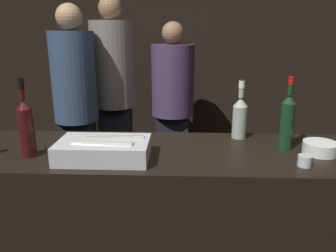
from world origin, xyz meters
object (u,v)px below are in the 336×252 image
red_wine_bottle_black_foil (26,126)px  person_grey_polo (76,101)px  ice_bin_with_bottles (105,149)px  candle_votive (305,161)px  red_wine_bottle_burgundy (287,120)px  white_wine_bottle (240,116)px  bowl_white (320,148)px  person_blond_tee (114,88)px  person_in_hoodie (173,99)px

red_wine_bottle_black_foil → person_grey_polo: size_ratio=0.22×
ice_bin_with_bottles → candle_votive: 0.92m
red_wine_bottle_burgundy → white_wine_bottle: (-0.21, 0.17, -0.02)m
bowl_white → red_wine_bottle_burgundy: 0.21m
bowl_white → person_blond_tee: size_ratio=0.09×
red_wine_bottle_burgundy → person_in_hoodie: (-0.62, 1.59, -0.22)m
red_wine_bottle_black_foil → white_wine_bottle: bearing=17.2°
bowl_white → red_wine_bottle_burgundy: bearing=157.3°
white_wine_bottle → red_wine_bottle_black_foil: bearing=-162.8°
person_blond_tee → bowl_white: bearing=-101.7°
red_wine_bottle_burgundy → person_in_hoodie: person_in_hoodie is taller
bowl_white → red_wine_bottle_burgundy: red_wine_bottle_burgundy is taller
ice_bin_with_bottles → bowl_white: size_ratio=2.58×
person_in_hoodie → person_grey_polo: 0.96m
ice_bin_with_bottles → person_grey_polo: bearing=113.2°
candle_votive → person_grey_polo: person_grey_polo is taller
candle_votive → white_wine_bottle: (-0.23, 0.40, 0.10)m
red_wine_bottle_black_foil → candle_votive: bearing=-3.1°
white_wine_bottle → person_grey_polo: (-1.22, 0.90, -0.11)m
white_wine_bottle → person_in_hoodie: person_in_hoodie is taller
person_grey_polo → red_wine_bottle_burgundy: bearing=-128.6°
red_wine_bottle_burgundy → person_blond_tee: person_blond_tee is taller
person_grey_polo → red_wine_bottle_black_foil: bearing=-174.2°
white_wine_bottle → person_in_hoodie: 1.49m
red_wine_bottle_burgundy → ice_bin_with_bottles: bearing=-169.0°
ice_bin_with_bottles → red_wine_bottle_black_foil: 0.39m
candle_votive → white_wine_bottle: bearing=119.7°
candle_votive → red_wine_bottle_black_foil: bearing=176.9°
ice_bin_with_bottles → candle_votive: (0.91, -0.05, -0.02)m
red_wine_bottle_burgundy → person_grey_polo: 1.79m
person_in_hoodie → person_blond_tee: 0.59m
red_wine_bottle_black_foil → person_grey_polo: person_grey_polo is taller
red_wine_bottle_black_foil → person_grey_polo: bearing=97.4°
ice_bin_with_bottles → person_grey_polo: 1.36m
ice_bin_with_bottles → candle_votive: ice_bin_with_bottles is taller
white_wine_bottle → ice_bin_with_bottles: bearing=-153.2°
person_in_hoodie → bowl_white: bearing=-125.6°
ice_bin_with_bottles → red_wine_bottle_black_foil: (-0.37, 0.02, 0.10)m
red_wine_bottle_burgundy → red_wine_bottle_black_foil: bearing=-173.0°
candle_votive → person_blond_tee: size_ratio=0.03×
candle_votive → red_wine_bottle_black_foil: size_ratio=0.16×
bowl_white → red_wine_bottle_black_foil: (-1.42, -0.09, 0.12)m
bowl_white → red_wine_bottle_black_foil: red_wine_bottle_black_foil is taller
red_wine_bottle_burgundy → person_in_hoodie: bearing=111.3°
candle_votive → person_in_hoodie: bearing=109.5°
candle_votive → person_in_hoodie: person_in_hoodie is taller
candle_votive → red_wine_bottle_black_foil: (-1.29, 0.07, 0.13)m
white_wine_bottle → person_grey_polo: 1.52m
candle_votive → ice_bin_with_bottles: bearing=176.8°
ice_bin_with_bottles → person_blond_tee: (-0.28, 1.59, 0.01)m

